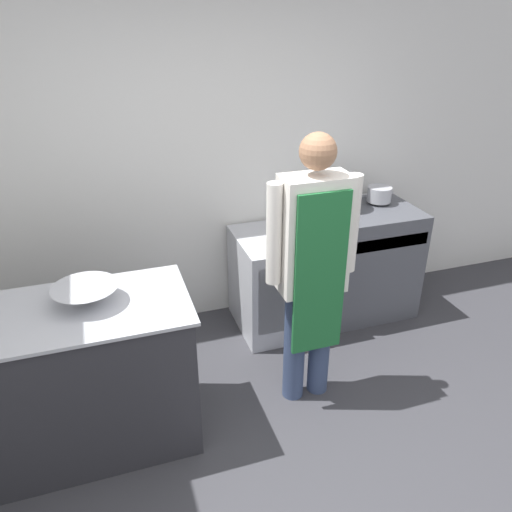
{
  "coord_description": "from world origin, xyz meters",
  "views": [
    {
      "loc": [
        -0.76,
        -1.46,
        2.38
      ],
      "look_at": [
        0.12,
        1.19,
        0.98
      ],
      "focal_mm": 35.0,
      "sensor_mm": 36.0,
      "label": 1
    }
  ],
  "objects_px": {
    "mixing_bowl": "(86,295)",
    "stove": "(362,261)",
    "stock_pot": "(341,189)",
    "sauce_pot": "(379,194)",
    "fridge_unit": "(277,282)",
    "person_cook": "(312,262)"
  },
  "relations": [
    {
      "from": "stock_pot",
      "to": "sauce_pot",
      "type": "bearing_deg",
      "value": -0.0
    },
    {
      "from": "stove",
      "to": "sauce_pot",
      "type": "height_order",
      "value": "sauce_pot"
    },
    {
      "from": "person_cook",
      "to": "sauce_pot",
      "type": "height_order",
      "value": "person_cook"
    },
    {
      "from": "sauce_pot",
      "to": "stove",
      "type": "bearing_deg",
      "value": -147.01
    },
    {
      "from": "person_cook",
      "to": "mixing_bowl",
      "type": "relative_size",
      "value": 4.99
    },
    {
      "from": "stove",
      "to": "fridge_unit",
      "type": "distance_m",
      "value": 0.77
    },
    {
      "from": "fridge_unit",
      "to": "person_cook",
      "type": "height_order",
      "value": "person_cook"
    },
    {
      "from": "fridge_unit",
      "to": "sauce_pot",
      "type": "xyz_separation_m",
      "value": [
        0.93,
        0.11,
        0.6
      ]
    },
    {
      "from": "stock_pot",
      "to": "sauce_pot",
      "type": "distance_m",
      "value": 0.36
    },
    {
      "from": "fridge_unit",
      "to": "stock_pot",
      "type": "xyz_separation_m",
      "value": [
        0.58,
        0.11,
        0.68
      ]
    },
    {
      "from": "fridge_unit",
      "to": "sauce_pot",
      "type": "distance_m",
      "value": 1.11
    },
    {
      "from": "stock_pot",
      "to": "sauce_pot",
      "type": "relative_size",
      "value": 1.47
    },
    {
      "from": "stove",
      "to": "mixing_bowl",
      "type": "bearing_deg",
      "value": -160.06
    },
    {
      "from": "stove",
      "to": "mixing_bowl",
      "type": "relative_size",
      "value": 2.63
    },
    {
      "from": "fridge_unit",
      "to": "sauce_pot",
      "type": "relative_size",
      "value": 4.01
    },
    {
      "from": "stock_pot",
      "to": "mixing_bowl",
      "type": "bearing_deg",
      "value": -155.69
    },
    {
      "from": "person_cook",
      "to": "mixing_bowl",
      "type": "bearing_deg",
      "value": 177.26
    },
    {
      "from": "mixing_bowl",
      "to": "stove",
      "type": "bearing_deg",
      "value": 19.94
    },
    {
      "from": "stove",
      "to": "person_cook",
      "type": "height_order",
      "value": "person_cook"
    },
    {
      "from": "fridge_unit",
      "to": "stock_pot",
      "type": "height_order",
      "value": "stock_pot"
    },
    {
      "from": "mixing_bowl",
      "to": "stock_pot",
      "type": "relative_size",
      "value": 1.23
    },
    {
      "from": "sauce_pot",
      "to": "fridge_unit",
      "type": "bearing_deg",
      "value": -173.07
    }
  ]
}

